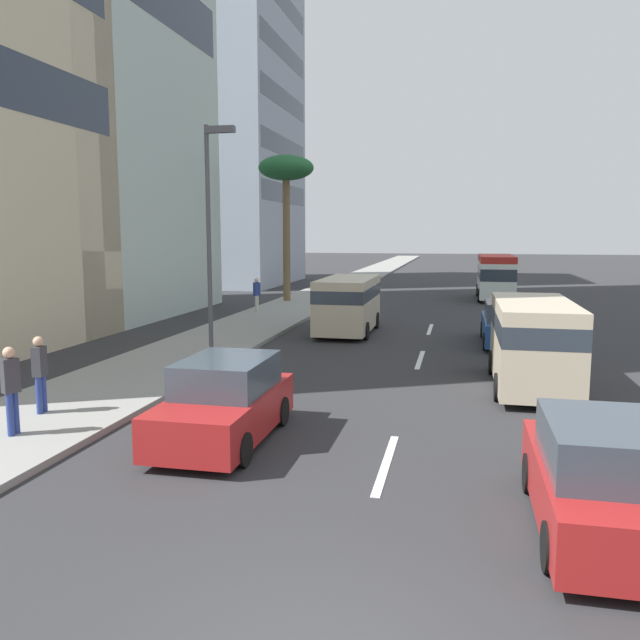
% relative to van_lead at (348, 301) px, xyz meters
% --- Properties ---
extents(ground_plane, '(198.00, 198.00, 0.00)m').
position_rel_van_lead_xyz_m(ground_plane, '(10.34, -3.39, -1.35)').
color(ground_plane, '#2D2D30').
extents(sidewalk_right, '(162.00, 3.96, 0.15)m').
position_rel_van_lead_xyz_m(sidewalk_right, '(10.34, 4.61, -1.28)').
color(sidewalk_right, gray).
rests_on(sidewalk_right, ground_plane).
extents(lane_stripe_near, '(3.20, 0.16, 0.01)m').
position_rel_van_lead_xyz_m(lane_stripe_near, '(-15.33, -3.39, -1.35)').
color(lane_stripe_near, silver).
rests_on(lane_stripe_near, ground_plane).
extents(lane_stripe_mid, '(3.20, 0.16, 0.01)m').
position_rel_van_lead_xyz_m(lane_stripe_mid, '(-5.26, -3.39, -1.35)').
color(lane_stripe_mid, silver).
rests_on(lane_stripe_mid, ground_plane).
extents(lane_stripe_far, '(3.20, 0.16, 0.01)m').
position_rel_van_lead_xyz_m(lane_stripe_far, '(1.78, -3.39, -1.35)').
color(lane_stripe_far, silver).
rests_on(lane_stripe_far, ground_plane).
extents(van_lead, '(5.38, 2.20, 2.36)m').
position_rel_van_lead_xyz_m(van_lead, '(0.00, 0.00, 0.00)').
color(van_lead, beige).
rests_on(van_lead, ground_plane).
extents(minibus_second, '(6.69, 2.26, 2.83)m').
position_rel_van_lead_xyz_m(minibus_second, '(15.86, -6.86, 0.21)').
color(minibus_second, silver).
rests_on(minibus_second, ground_plane).
extents(car_third, '(4.15, 1.89, 1.69)m').
position_rel_van_lead_xyz_m(car_third, '(-17.47, -6.70, -0.56)').
color(car_third, '#A51E1E').
rests_on(car_third, ground_plane).
extents(car_fourth, '(4.78, 1.79, 1.67)m').
position_rel_van_lead_xyz_m(car_fourth, '(-1.49, -6.41, -0.57)').
color(car_fourth, '#1E478C').
rests_on(car_fourth, ground_plane).
extents(car_fifth, '(4.21, 1.89, 1.69)m').
position_rel_van_lead_xyz_m(car_fifth, '(-14.68, 0.02, -0.56)').
color(car_fifth, '#A51E1E').
rests_on(car_fifth, ground_plane).
extents(van_sixth, '(5.38, 2.14, 2.41)m').
position_rel_van_lead_xyz_m(van_sixth, '(-8.64, -6.63, 0.03)').
color(van_sixth, beige).
rests_on(van_sixth, ground_plane).
extents(pedestrian_near_lamp, '(0.34, 0.26, 1.78)m').
position_rel_van_lead_xyz_m(pedestrian_near_lamp, '(-14.16, 4.67, -0.22)').
color(pedestrian_near_lamp, navy).
rests_on(pedestrian_near_lamp, sidewalk_right).
extents(pedestrian_mid_block, '(0.39, 0.35, 1.83)m').
position_rel_van_lead_xyz_m(pedestrian_mid_block, '(-15.71, 4.21, -0.18)').
color(pedestrian_mid_block, navy).
rests_on(pedestrian_mid_block, sidewalk_right).
extents(pedestrian_by_tree, '(0.39, 0.37, 1.78)m').
position_rel_van_lead_xyz_m(pedestrian_by_tree, '(5.07, 5.72, -0.21)').
color(pedestrian_by_tree, beige).
rests_on(pedestrian_by_tree, sidewalk_right).
extents(palm_tree, '(3.31, 3.31, 8.70)m').
position_rel_van_lead_xyz_m(palm_tree, '(10.90, 5.70, 6.41)').
color(palm_tree, brown).
rests_on(palm_tree, sidewalk_right).
extents(street_lamp, '(0.24, 0.97, 7.35)m').
position_rel_van_lead_xyz_m(street_lamp, '(-7.92, 2.93, 3.28)').
color(street_lamp, '#4C4C51').
rests_on(street_lamp, sidewalk_right).
extents(office_tower_far, '(13.96, 12.52, 31.08)m').
position_rel_van_lead_xyz_m(office_tower_far, '(24.90, 15.88, 14.19)').
color(office_tower_far, '#99A3B2').
rests_on(office_tower_far, ground_plane).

